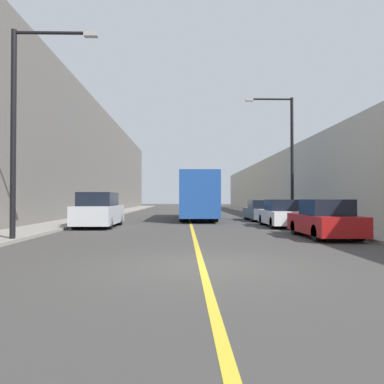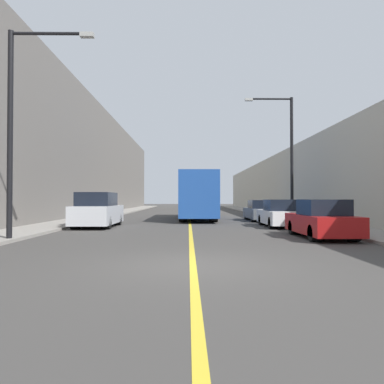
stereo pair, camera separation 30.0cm
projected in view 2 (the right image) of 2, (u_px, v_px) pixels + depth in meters
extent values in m
plane|color=#3F3D3A|center=(193.00, 266.00, 8.67)|extent=(200.00, 200.00, 0.00)
cube|color=gray|center=(116.00, 213.00, 38.59)|extent=(2.58, 72.00, 0.12)
cube|color=gray|center=(263.00, 213.00, 38.75)|extent=(2.58, 72.00, 0.12)
cube|color=#66605B|center=(84.00, 160.00, 38.65)|extent=(4.00, 72.00, 11.04)
cube|color=#B7B2A3|center=(294.00, 184.00, 38.84)|extent=(4.00, 72.00, 6.13)
cube|color=gold|center=(189.00, 214.00, 38.67)|extent=(0.16, 72.00, 0.01)
cube|color=#1E4793|center=(197.00, 195.00, 28.19)|extent=(2.56, 10.94, 3.03)
cube|color=black|center=(199.00, 185.00, 22.76)|extent=(2.17, 0.04, 1.36)
cylinder|color=black|center=(183.00, 214.00, 24.77)|extent=(0.56, 1.09, 1.09)
cylinder|color=black|center=(213.00, 214.00, 24.79)|extent=(0.56, 1.09, 1.09)
cylinder|color=black|center=(184.00, 211.00, 31.55)|extent=(0.56, 1.09, 1.09)
cylinder|color=black|center=(208.00, 211.00, 31.57)|extent=(0.56, 1.09, 1.09)
cube|color=silver|center=(98.00, 215.00, 20.47)|extent=(1.98, 4.76, 0.97)
cube|color=black|center=(97.00, 199.00, 20.25)|extent=(1.74, 2.62, 0.72)
cube|color=black|center=(86.00, 213.00, 18.13)|extent=(1.68, 0.04, 0.43)
cylinder|color=black|center=(76.00, 223.00, 18.99)|extent=(0.44, 0.68, 0.68)
cylinder|color=black|center=(106.00, 223.00, 19.00)|extent=(0.44, 0.68, 0.68)
cylinder|color=black|center=(91.00, 219.00, 21.94)|extent=(0.44, 0.68, 0.68)
cylinder|color=black|center=(117.00, 219.00, 21.95)|extent=(0.44, 0.68, 0.68)
cube|color=maroon|center=(321.00, 224.00, 14.87)|extent=(1.79, 4.28, 0.73)
cube|color=black|center=(323.00, 207.00, 14.66)|extent=(1.57, 1.92, 0.62)
cube|color=black|center=(343.00, 225.00, 12.76)|extent=(1.52, 0.04, 0.33)
cylinder|color=black|center=(315.00, 233.00, 13.53)|extent=(0.39, 0.62, 0.62)
cylinder|color=black|center=(353.00, 233.00, 13.54)|extent=(0.39, 0.62, 0.62)
cylinder|color=black|center=(294.00, 227.00, 16.18)|extent=(0.39, 0.62, 0.62)
cylinder|color=black|center=(326.00, 227.00, 16.19)|extent=(0.39, 0.62, 0.62)
cube|color=silver|center=(281.00, 217.00, 20.66)|extent=(1.90, 4.30, 0.71)
cube|color=black|center=(282.00, 205.00, 20.46)|extent=(1.67, 1.93, 0.61)
cube|color=black|center=(291.00, 217.00, 18.54)|extent=(1.61, 0.04, 0.32)
cylinder|color=black|center=(273.00, 223.00, 19.32)|extent=(0.42, 0.62, 0.62)
cylinder|color=black|center=(302.00, 223.00, 19.33)|extent=(0.42, 0.62, 0.62)
cylinder|color=black|center=(263.00, 220.00, 21.98)|extent=(0.42, 0.62, 0.62)
cylinder|color=black|center=(288.00, 220.00, 22.00)|extent=(0.42, 0.62, 0.62)
cube|color=#51565B|center=(261.00, 213.00, 26.34)|extent=(1.89, 4.56, 0.69)
cube|color=black|center=(262.00, 204.00, 26.12)|extent=(1.67, 2.05, 0.58)
cube|color=black|center=(268.00, 213.00, 24.09)|extent=(1.61, 0.04, 0.31)
cylinder|color=black|center=(254.00, 217.00, 24.91)|extent=(0.42, 0.62, 0.62)
cylinder|color=black|center=(276.00, 217.00, 24.93)|extent=(0.42, 0.62, 0.62)
cylinder|color=black|center=(248.00, 215.00, 27.74)|extent=(0.42, 0.62, 0.62)
cylinder|color=black|center=(267.00, 215.00, 27.76)|extent=(0.42, 0.62, 0.62)
cylinder|color=black|center=(10.00, 134.00, 13.63)|extent=(0.20, 0.20, 7.60)
cylinder|color=black|center=(49.00, 34.00, 13.71)|extent=(2.79, 0.12, 0.12)
cube|color=#999993|center=(87.00, 35.00, 13.73)|extent=(0.50, 0.24, 0.16)
cylinder|color=black|center=(292.00, 159.00, 24.24)|extent=(0.20, 0.20, 8.02)
cylinder|color=black|center=(270.00, 99.00, 24.29)|extent=(2.79, 0.12, 0.12)
cube|color=#999993|center=(249.00, 100.00, 24.27)|extent=(0.50, 0.24, 0.16)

